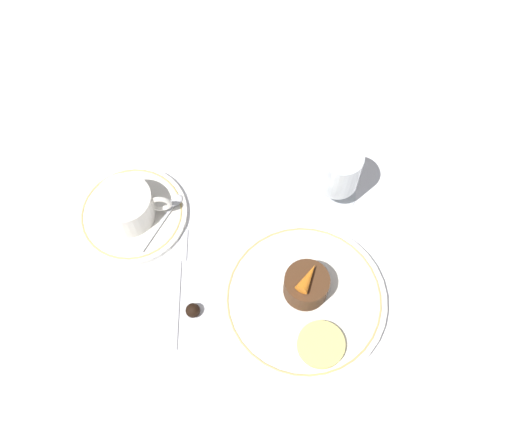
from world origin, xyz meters
TOP-DOWN VIEW (x-y plane):
  - ground_plane at (0.00, 0.00)m, footprint 3.00×3.00m
  - dinner_plate at (0.02, -0.04)m, footprint 0.23×0.23m
  - saucer at (-0.23, 0.10)m, footprint 0.16×0.16m
  - coffee_cup at (-0.23, 0.10)m, footprint 0.11×0.08m
  - spoon at (-0.17, 0.09)m, footprint 0.06×0.09m
  - wine_glass at (0.08, 0.13)m, footprint 0.07×0.07m
  - fork at (-0.16, 0.01)m, footprint 0.02×0.18m
  - dessert_cake at (0.02, -0.03)m, footprint 0.06×0.06m
  - carrot_garnish at (0.02, -0.03)m, footprint 0.04×0.04m
  - pineapple_slice at (0.04, -0.11)m, footprint 0.06×0.06m
  - chocolate_truffle at (-0.13, -0.05)m, footprint 0.02×0.02m

SIDE VIEW (x-z plane):
  - ground_plane at x=0.00m, z-range 0.00..0.00m
  - fork at x=-0.16m, z-range 0.00..0.01m
  - saucer at x=-0.23m, z-range 0.00..0.01m
  - dinner_plate at x=0.02m, z-range 0.00..0.02m
  - chocolate_truffle at x=-0.13m, z-range 0.00..0.02m
  - spoon at x=-0.17m, z-range 0.01..0.01m
  - pineapple_slice at x=0.04m, z-range 0.01..0.02m
  - dessert_cake at x=0.02m, z-range 0.01..0.05m
  - coffee_cup at x=-0.23m, z-range 0.01..0.06m
  - carrot_garnish at x=0.02m, z-range 0.05..0.07m
  - wine_glass at x=0.08m, z-range 0.01..0.12m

